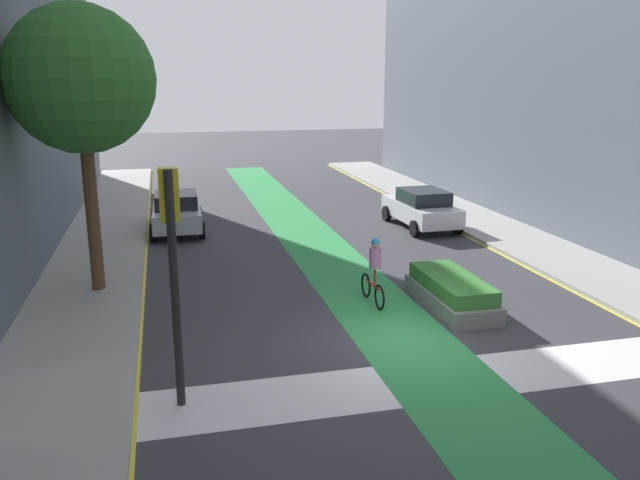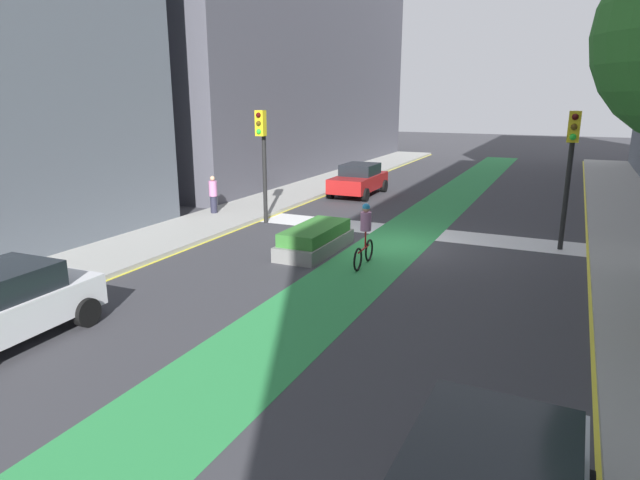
{
  "view_description": "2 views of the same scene",
  "coord_description": "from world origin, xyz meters",
  "px_view_note": "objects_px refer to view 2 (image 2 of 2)",
  "views": [
    {
      "loc": [
        -5.2,
        -12.91,
        5.97
      ],
      "look_at": [
        -0.76,
        5.13,
        1.2
      ],
      "focal_mm": 35.84,
      "sensor_mm": 36.0,
      "label": 1
    },
    {
      "loc": [
        -5.2,
        17.2,
        4.85
      ],
      "look_at": [
        0.58,
        4.71,
        1.22
      ],
      "focal_mm": 30.58,
      "sensor_mm": 36.0,
      "label": 2
    }
  ],
  "objects_px": {
    "car_red_right_near": "(359,179)",
    "median_planter": "(315,239)",
    "traffic_signal_near_right": "(262,145)",
    "traffic_signal_near_left": "(571,155)",
    "pedestrian_sidewalk_right_a": "(213,194)",
    "cyclist_in_lane": "(365,233)"
  },
  "relations": [
    {
      "from": "car_red_right_near",
      "to": "median_planter",
      "type": "distance_m",
      "value": 10.69
    },
    {
      "from": "traffic_signal_near_right",
      "to": "traffic_signal_near_left",
      "type": "height_order",
      "value": "traffic_signal_near_left"
    },
    {
      "from": "pedestrian_sidewalk_right_a",
      "to": "median_planter",
      "type": "xyz_separation_m",
      "value": [
        -6.14,
        3.08,
        -0.53
      ]
    },
    {
      "from": "traffic_signal_near_left",
      "to": "cyclist_in_lane",
      "type": "relative_size",
      "value": 2.39
    },
    {
      "from": "traffic_signal_near_left",
      "to": "cyclist_in_lane",
      "type": "bearing_deg",
      "value": 38.82
    },
    {
      "from": "cyclist_in_lane",
      "to": "median_planter",
      "type": "bearing_deg",
      "value": -19.71
    },
    {
      "from": "traffic_signal_near_left",
      "to": "cyclist_in_lane",
      "type": "xyz_separation_m",
      "value": [
        5.24,
        4.22,
        -2.13
      ]
    },
    {
      "from": "traffic_signal_near_right",
      "to": "pedestrian_sidewalk_right_a",
      "type": "distance_m",
      "value": 3.34
    },
    {
      "from": "traffic_signal_near_left",
      "to": "car_red_right_near",
      "type": "xyz_separation_m",
      "value": [
        9.66,
        -6.88,
        -2.3
      ]
    },
    {
      "from": "traffic_signal_near_right",
      "to": "pedestrian_sidewalk_right_a",
      "type": "xyz_separation_m",
      "value": [
        2.56,
        -0.23,
        -2.12
      ]
    },
    {
      "from": "traffic_signal_near_left",
      "to": "cyclist_in_lane",
      "type": "distance_m",
      "value": 7.05
    },
    {
      "from": "traffic_signal_near_left",
      "to": "median_planter",
      "type": "relative_size",
      "value": 1.32
    },
    {
      "from": "pedestrian_sidewalk_right_a",
      "to": "car_red_right_near",
      "type": "bearing_deg",
      "value": -116.65
    },
    {
      "from": "traffic_signal_near_left",
      "to": "car_red_right_near",
      "type": "height_order",
      "value": "traffic_signal_near_left"
    },
    {
      "from": "traffic_signal_near_left",
      "to": "median_planter",
      "type": "bearing_deg",
      "value": 26.08
    },
    {
      "from": "traffic_signal_near_right",
      "to": "median_planter",
      "type": "distance_m",
      "value": 5.29
    },
    {
      "from": "car_red_right_near",
      "to": "pedestrian_sidewalk_right_a",
      "type": "bearing_deg",
      "value": 63.35
    },
    {
      "from": "traffic_signal_near_left",
      "to": "car_red_right_near",
      "type": "bearing_deg",
      "value": -35.46
    },
    {
      "from": "pedestrian_sidewalk_right_a",
      "to": "median_planter",
      "type": "bearing_deg",
      "value": 153.37
    },
    {
      "from": "traffic_signal_near_left",
      "to": "pedestrian_sidewalk_right_a",
      "type": "bearing_deg",
      "value": 1.88
    },
    {
      "from": "median_planter",
      "to": "car_red_right_near",
      "type": "bearing_deg",
      "value": -76.64
    },
    {
      "from": "cyclist_in_lane",
      "to": "pedestrian_sidewalk_right_a",
      "type": "relative_size",
      "value": 1.2
    }
  ]
}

